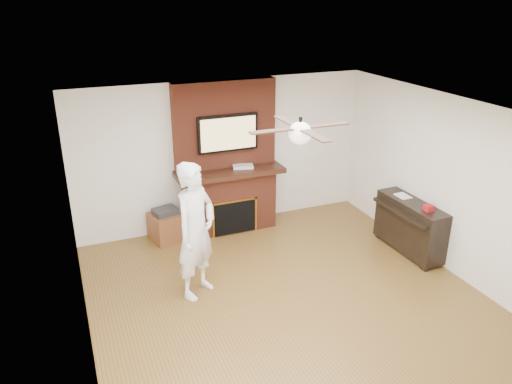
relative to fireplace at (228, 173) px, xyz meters
name	(u,v)px	position (x,y,z in m)	size (l,w,h in m)	color
room_shell	(297,219)	(0.00, -2.55, 0.25)	(5.36, 5.86, 2.86)	brown
fireplace	(228,173)	(0.00, 0.00, 0.00)	(1.78, 0.64, 2.50)	maroon
tv	(228,133)	(0.00, -0.05, 0.68)	(1.00, 0.08, 0.60)	black
ceiling_fan	(300,132)	(0.00, -2.55, 1.34)	(1.21, 1.21, 0.31)	black
person	(196,231)	(-1.05, -1.75, -0.07)	(0.68, 0.45, 1.85)	white
side_table	(166,225)	(-1.10, -0.07, -0.74)	(0.58, 0.58, 0.55)	brown
piano	(410,225)	(2.30, -1.88, -0.55)	(0.50, 1.28, 0.92)	black
cable_box	(243,166)	(0.23, -0.10, 0.11)	(0.33, 0.19, 0.05)	silver
candle_orange	(228,230)	(-0.10, -0.25, -0.93)	(0.07, 0.07, 0.13)	#C04F16
candle_green	(232,228)	(-0.02, -0.17, -0.95)	(0.08, 0.08, 0.09)	#4B8E39
candle_cream	(239,229)	(0.10, -0.25, -0.94)	(0.07, 0.07, 0.10)	beige
candle_blue	(245,226)	(0.23, -0.17, -0.96)	(0.07, 0.07, 0.07)	#2E688B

